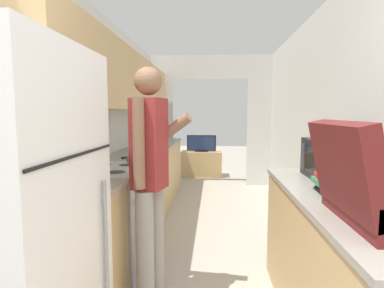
# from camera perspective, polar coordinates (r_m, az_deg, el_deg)

# --- Properties ---
(wall_left) EXTENTS (0.38, 7.51, 2.50)m
(wall_left) POSITION_cam_1_polar(r_m,az_deg,el_deg) (3.32, -16.98, 7.11)
(wall_left) COLOR silver
(wall_left) RESTS_ON ground_plane
(wall_right) EXTENTS (0.06, 7.51, 2.50)m
(wall_right) POSITION_cam_1_polar(r_m,az_deg,el_deg) (2.87, 27.12, 2.14)
(wall_right) COLOR silver
(wall_right) RESTS_ON ground_plane
(wall_far_with_doorway) EXTENTS (2.73, 0.06, 2.50)m
(wall_far_with_doorway) POSITION_cam_1_polar(r_m,az_deg,el_deg) (5.82, 3.45, 6.07)
(wall_far_with_doorway) COLOR silver
(wall_far_with_doorway) RESTS_ON ground_plane
(counter_left) EXTENTS (0.62, 4.07, 0.92)m
(counter_left) POSITION_cam_1_polar(r_m,az_deg,el_deg) (4.16, -9.13, -7.30)
(counter_left) COLOR tan
(counter_left) RESTS_ON ground_plane
(counter_right) EXTENTS (0.62, 1.78, 0.92)m
(counter_right) POSITION_cam_1_polar(r_m,az_deg,el_deg) (2.15, 27.11, -20.91)
(counter_right) COLOR tan
(counter_right) RESTS_ON ground_plane
(refrigerator) EXTENTS (0.69, 0.78, 1.71)m
(refrigerator) POSITION_cam_1_polar(r_m,az_deg,el_deg) (1.63, -31.36, -14.80)
(refrigerator) COLOR white
(refrigerator) RESTS_ON ground_plane
(range_oven) EXTENTS (0.66, 0.79, 1.06)m
(range_oven) POSITION_cam_1_polar(r_m,az_deg,el_deg) (2.89, -15.43, -13.33)
(range_oven) COLOR #B7B7BC
(range_oven) RESTS_ON ground_plane
(person) EXTENTS (0.55, 0.44, 1.73)m
(person) POSITION_cam_1_polar(r_m,az_deg,el_deg) (2.20, -8.08, -6.50)
(person) COLOR #9E9E9E
(person) RESTS_ON ground_plane
(suitcase) EXTENTS (0.49, 0.59, 0.46)m
(suitcase) POSITION_cam_1_polar(r_m,az_deg,el_deg) (1.57, 31.37, -7.83)
(suitcase) COLOR #5B1919
(suitcase) RESTS_ON counter_right
(microwave) EXTENTS (0.36, 0.46, 0.29)m
(microwave) POSITION_cam_1_polar(r_m,az_deg,el_deg) (2.45, 25.39, -2.67)
(microwave) COLOR black
(microwave) RESTS_ON counter_right
(book_stack) EXTENTS (0.25, 0.31, 0.11)m
(book_stack) POSITION_cam_1_polar(r_m,az_deg,el_deg) (2.02, 25.93, -6.99)
(book_stack) COLOR black
(book_stack) RESTS_ON counter_right
(tv_cabinet) EXTENTS (0.89, 0.42, 0.56)m
(tv_cabinet) POSITION_cam_1_polar(r_m,az_deg,el_deg) (6.68, 1.81, -3.77)
(tv_cabinet) COLOR tan
(tv_cabinet) RESTS_ON ground_plane
(television) EXTENTS (0.64, 0.16, 0.36)m
(television) POSITION_cam_1_polar(r_m,az_deg,el_deg) (6.58, 1.81, 0.08)
(television) COLOR black
(television) RESTS_ON tv_cabinet
(knife) EXTENTS (0.16, 0.28, 0.02)m
(knife) POSITION_cam_1_polar(r_m,az_deg,el_deg) (3.35, -12.16, -2.44)
(knife) COLOR #B7B7BC
(knife) RESTS_ON counter_left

